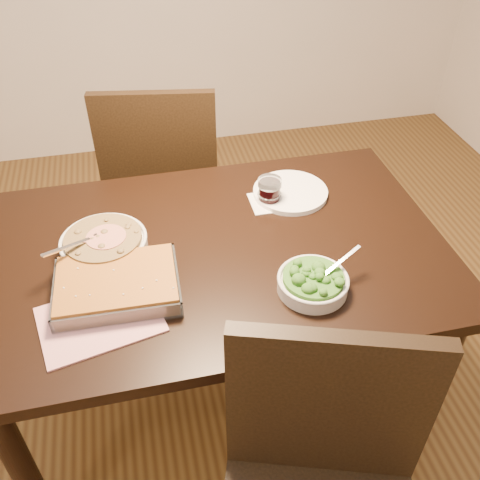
{
  "coord_description": "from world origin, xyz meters",
  "views": [
    {
      "loc": [
        -0.2,
        -1.21,
        1.8
      ],
      "look_at": [
        0.07,
        -0.04,
        0.8
      ],
      "focal_mm": 40.0,
      "sensor_mm": 36.0,
      "label": 1
    }
  ],
  "objects_px": {
    "baking_dish": "(117,286)",
    "dinner_plate": "(290,192)",
    "table": "(216,271)",
    "wine_tumbler": "(269,190)",
    "chair_far": "(163,176)",
    "stew_bowl": "(104,244)",
    "broccoli_bowl": "(313,282)"
  },
  "relations": [
    {
      "from": "stew_bowl",
      "to": "chair_far",
      "type": "distance_m",
      "value": 0.77
    },
    {
      "from": "baking_dish",
      "to": "table",
      "type": "bearing_deg",
      "value": 25.71
    },
    {
      "from": "chair_far",
      "to": "table",
      "type": "bearing_deg",
      "value": 106.62
    },
    {
      "from": "broccoli_bowl",
      "to": "chair_far",
      "type": "distance_m",
      "value": 1.05
    },
    {
      "from": "broccoli_bowl",
      "to": "chair_far",
      "type": "relative_size",
      "value": 0.22
    },
    {
      "from": "broccoli_bowl",
      "to": "chair_far",
      "type": "bearing_deg",
      "value": 108.2
    },
    {
      "from": "wine_tumbler",
      "to": "dinner_plate",
      "type": "height_order",
      "value": "wine_tumbler"
    },
    {
      "from": "table",
      "to": "stew_bowl",
      "type": "height_order",
      "value": "stew_bowl"
    },
    {
      "from": "stew_bowl",
      "to": "dinner_plate",
      "type": "height_order",
      "value": "stew_bowl"
    },
    {
      "from": "table",
      "to": "broccoli_bowl",
      "type": "height_order",
      "value": "broccoli_bowl"
    },
    {
      "from": "dinner_plate",
      "to": "wine_tumbler",
      "type": "bearing_deg",
      "value": -160.12
    },
    {
      "from": "baking_dish",
      "to": "wine_tumbler",
      "type": "xyz_separation_m",
      "value": [
        0.51,
        0.32,
        0.02
      ]
    },
    {
      "from": "wine_tumbler",
      "to": "chair_far",
      "type": "relative_size",
      "value": 0.09
    },
    {
      "from": "baking_dish",
      "to": "chair_far",
      "type": "xyz_separation_m",
      "value": [
        0.2,
        0.87,
        -0.23
      ]
    },
    {
      "from": "dinner_plate",
      "to": "broccoli_bowl",
      "type": "bearing_deg",
      "value": -99.33
    },
    {
      "from": "wine_tumbler",
      "to": "chair_far",
      "type": "xyz_separation_m",
      "value": [
        -0.31,
        0.55,
        -0.25
      ]
    },
    {
      "from": "stew_bowl",
      "to": "dinner_plate",
      "type": "xyz_separation_m",
      "value": [
        0.63,
        0.17,
        -0.03
      ]
    },
    {
      "from": "baking_dish",
      "to": "dinner_plate",
      "type": "height_order",
      "value": "baking_dish"
    },
    {
      "from": "baking_dish",
      "to": "dinner_plate",
      "type": "distance_m",
      "value": 0.69
    },
    {
      "from": "chair_far",
      "to": "wine_tumbler",
      "type": "bearing_deg",
      "value": 129.14
    },
    {
      "from": "baking_dish",
      "to": "chair_far",
      "type": "height_order",
      "value": "chair_far"
    },
    {
      "from": "wine_tumbler",
      "to": "baking_dish",
      "type": "bearing_deg",
      "value": -148.17
    },
    {
      "from": "stew_bowl",
      "to": "broccoli_bowl",
      "type": "bearing_deg",
      "value": -26.87
    },
    {
      "from": "stew_bowl",
      "to": "wine_tumbler",
      "type": "xyz_separation_m",
      "value": [
        0.54,
        0.14,
        0.01
      ]
    },
    {
      "from": "table",
      "to": "dinner_plate",
      "type": "distance_m",
      "value": 0.39
    },
    {
      "from": "broccoli_bowl",
      "to": "baking_dish",
      "type": "xyz_separation_m",
      "value": [
        -0.52,
        0.1,
        0.0
      ]
    },
    {
      "from": "table",
      "to": "stew_bowl",
      "type": "xyz_separation_m",
      "value": [
        -0.32,
        0.05,
        0.13
      ]
    },
    {
      "from": "table",
      "to": "chair_far",
      "type": "relative_size",
      "value": 1.42
    },
    {
      "from": "table",
      "to": "chair_far",
      "type": "distance_m",
      "value": 0.75
    },
    {
      "from": "table",
      "to": "dinner_plate",
      "type": "xyz_separation_m",
      "value": [
        0.3,
        0.22,
        0.1
      ]
    },
    {
      "from": "broccoli_bowl",
      "to": "stew_bowl",
      "type": "bearing_deg",
      "value": 153.13
    },
    {
      "from": "broccoli_bowl",
      "to": "dinner_plate",
      "type": "relative_size",
      "value": 0.85
    }
  ]
}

